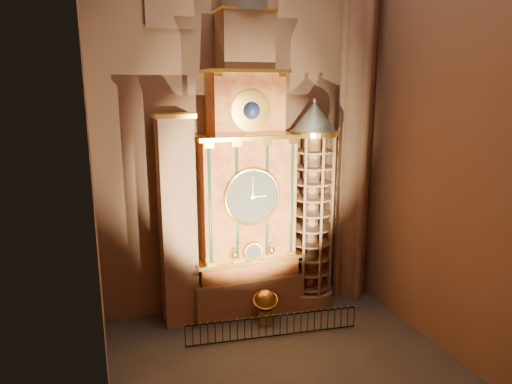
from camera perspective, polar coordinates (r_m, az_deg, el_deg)
name	(u,v)px	position (r m, az deg, el deg)	size (l,w,h in m)	color
floor	(284,362)	(20.59, 3.51, -20.49)	(14.00, 14.00, 0.00)	#383330
wall_back	(238,94)	(22.78, -2.22, 12.13)	(22.00, 22.00, 0.00)	#895F4A
wall_left	(86,99)	(15.70, -20.51, 10.89)	(22.00, 22.00, 0.00)	#895F4A
wall_right	(441,95)	(20.99, 22.14, 11.11)	(22.00, 22.00, 0.00)	#895F4A
astronomical_clock	(246,185)	(22.29, -1.31, 0.91)	(5.60, 2.41, 16.70)	#8C634C
portrait_tower	(178,221)	(21.88, -9.79, -3.65)	(1.80, 1.60, 10.20)	#8C634C
stair_turret	(312,208)	(23.71, 6.96, -1.95)	(2.50, 2.50, 10.80)	#8C634C
gothic_pier	(358,94)	(24.46, 12.59, 11.90)	(2.04, 2.04, 22.00)	#8C634C
celestial_globe	(265,304)	(22.83, 1.19, -13.78)	(1.53, 1.49, 1.77)	#8C634C
iron_railing	(273,326)	(21.93, 2.16, -16.44)	(8.00, 1.03, 1.06)	black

